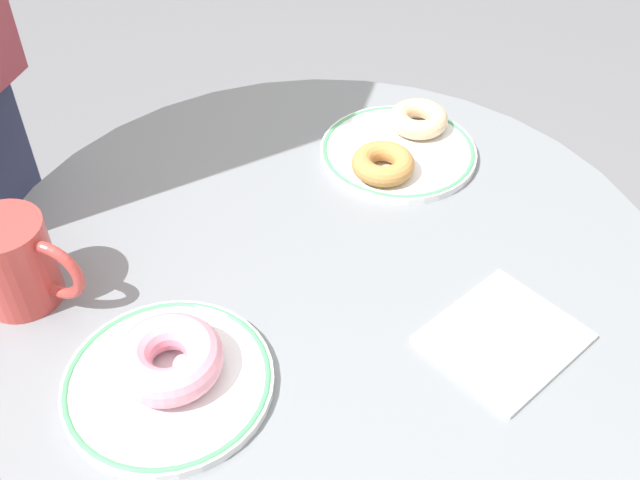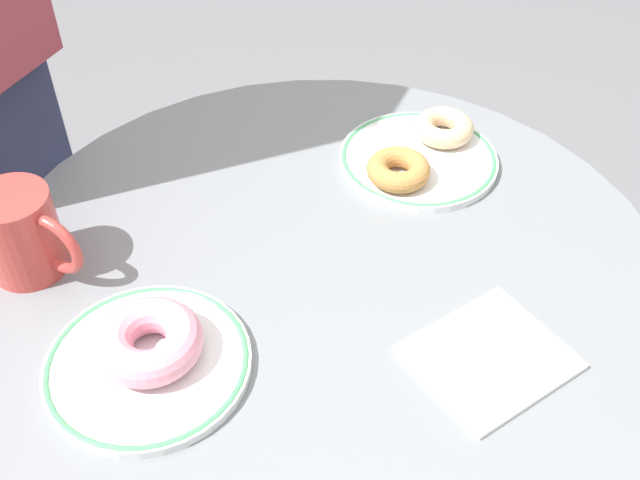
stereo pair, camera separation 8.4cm
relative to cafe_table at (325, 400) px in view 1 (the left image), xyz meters
The scene contains 8 objects.
cafe_table is the anchor object (origin of this frame).
plate_left 0.35m from the cafe_table, 169.09° to the left, with size 0.20×0.20×0.01m.
plate_right 0.35m from the cafe_table, ahead, with size 0.21×0.21×0.01m.
donut_pink_frosted 0.37m from the cafe_table, 167.96° to the left, with size 0.11×0.11×0.04m, color pink.
donut_glazed 0.40m from the cafe_table, ahead, with size 0.08×0.08×0.03m, color #E0B789.
donut_old_fashioned 0.34m from the cafe_table, ahead, with size 0.08×0.08×0.03m, color #BC7F42.
paper_napkin 0.34m from the cafe_table, 90.61° to the right, with size 0.14×0.13×0.01m, color white.
coffee_mug 0.45m from the cafe_table, 130.38° to the left, with size 0.08×0.13×0.10m.
Camera 1 is at (-0.52, -0.31, 1.38)m, focal length 42.44 mm.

